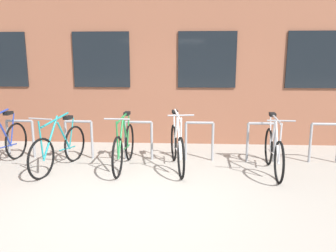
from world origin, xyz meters
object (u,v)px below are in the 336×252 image
bicycle_silver (274,151)px  bicycle_white (177,147)px  bicycle_teal (59,148)px  bicycle_green (124,147)px  bicycle_blue (0,146)px

bicycle_silver → bicycle_white: bicycle_white is taller
bicycle_white → bicycle_teal: bicycle_white is taller
bicycle_silver → bicycle_green: size_ratio=0.96×
bicycle_blue → bicycle_white: 3.29m
bicycle_silver → bicycle_white: bearing=175.2°
bicycle_white → bicycle_green: 0.98m
bicycle_green → bicycle_teal: size_ratio=1.03×
bicycle_white → bicycle_silver: bearing=-4.8°
bicycle_white → bicycle_teal: bearing=-175.6°
bicycle_silver → bicycle_white: 1.71m
bicycle_blue → bicycle_silver: bicycle_blue is taller
bicycle_blue → bicycle_silver: 4.99m
bicycle_blue → bicycle_white: bearing=2.0°
bicycle_silver → bicycle_teal: (-3.85, -0.02, -0.00)m
bicycle_silver → bicycle_teal: bearing=-179.7°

